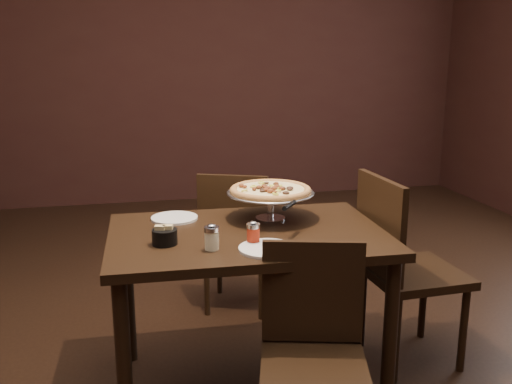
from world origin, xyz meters
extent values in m
cube|color=black|center=(0.00, 3.51, 1.40)|extent=(6.00, 0.02, 2.80)
cube|color=black|center=(-0.02, -0.01, 0.72)|extent=(1.21, 0.83, 0.04)
cylinder|color=black|center=(-0.57, -0.33, 0.35)|extent=(0.06, 0.06, 0.70)
cylinder|color=black|center=(0.50, -0.36, 0.35)|extent=(0.06, 0.06, 0.70)
cylinder|color=black|center=(-0.55, 0.35, 0.35)|extent=(0.06, 0.06, 0.70)
cylinder|color=black|center=(0.52, 0.31, 0.35)|extent=(0.06, 0.06, 0.70)
cylinder|color=silver|center=(0.12, 0.16, 0.75)|extent=(0.14, 0.14, 0.01)
cylinder|color=silver|center=(0.12, 0.16, 0.80)|extent=(0.03, 0.03, 0.11)
cylinder|color=silver|center=(0.12, 0.16, 0.86)|extent=(0.10, 0.10, 0.01)
cylinder|color=#A3A3A8|center=(0.12, 0.16, 0.87)|extent=(0.40, 0.40, 0.01)
torus|color=#A3A3A8|center=(0.12, 0.16, 0.87)|extent=(0.41, 0.41, 0.01)
cylinder|color=brown|center=(0.12, 0.16, 0.88)|extent=(0.37, 0.37, 0.01)
torus|color=brown|center=(0.12, 0.16, 0.88)|extent=(0.38, 0.38, 0.03)
cylinder|color=tan|center=(0.12, 0.16, 0.89)|extent=(0.31, 0.31, 0.01)
cylinder|color=#FAF3C2|center=(-0.21, -0.20, 0.78)|extent=(0.06, 0.06, 0.07)
cylinder|color=silver|center=(-0.21, -0.20, 0.83)|extent=(0.06, 0.06, 0.02)
ellipsoid|color=silver|center=(-0.21, -0.20, 0.84)|extent=(0.03, 0.03, 0.01)
cylinder|color=maroon|center=(-0.03, -0.17, 0.78)|extent=(0.05, 0.05, 0.07)
cylinder|color=silver|center=(-0.03, -0.17, 0.82)|extent=(0.05, 0.05, 0.02)
ellipsoid|color=silver|center=(-0.03, -0.17, 0.83)|extent=(0.03, 0.03, 0.01)
cylinder|color=black|center=(-0.38, -0.09, 0.77)|extent=(0.10, 0.10, 0.06)
cube|color=tan|center=(-0.40, -0.09, 0.79)|extent=(0.05, 0.04, 0.07)
cube|color=tan|center=(-0.37, -0.09, 0.79)|extent=(0.05, 0.04, 0.07)
cube|color=silver|center=(0.19, -0.33, 0.75)|extent=(0.16, 0.16, 0.02)
cylinder|color=white|center=(-0.31, 0.26, 0.75)|extent=(0.22, 0.22, 0.01)
cylinder|color=white|center=(0.01, -0.25, 0.75)|extent=(0.23, 0.23, 0.01)
cone|color=silver|center=(0.14, -0.10, 0.87)|extent=(0.17, 0.17, 0.00)
cylinder|color=black|center=(0.14, -0.10, 0.88)|extent=(0.09, 0.12, 0.02)
cube|color=black|center=(0.11, 0.84, 0.40)|extent=(0.52, 0.52, 0.04)
cube|color=black|center=(0.04, 0.68, 0.64)|extent=(0.38, 0.18, 0.41)
cylinder|color=black|center=(0.32, 0.93, 0.19)|extent=(0.03, 0.03, 0.39)
cylinder|color=black|center=(0.02, 1.05, 0.19)|extent=(0.03, 0.03, 0.39)
cylinder|color=black|center=(0.19, 0.63, 0.19)|extent=(0.03, 0.03, 0.39)
cylinder|color=black|center=(-0.10, 0.76, 0.19)|extent=(0.03, 0.03, 0.39)
cube|color=black|center=(0.10, -0.58, 0.39)|extent=(0.47, 0.47, 0.04)
cube|color=black|center=(0.14, -0.41, 0.62)|extent=(0.38, 0.13, 0.40)
cube|color=black|center=(0.82, 0.05, 0.45)|extent=(0.46, 0.46, 0.04)
cube|color=black|center=(0.62, 0.04, 0.71)|extent=(0.05, 0.44, 0.46)
cylinder|color=black|center=(1.00, -0.12, 0.21)|extent=(0.04, 0.04, 0.43)
cylinder|color=black|center=(0.99, 0.24, 0.21)|extent=(0.04, 0.04, 0.43)
cylinder|color=black|center=(0.65, -0.13, 0.21)|extent=(0.04, 0.04, 0.43)
cylinder|color=black|center=(0.63, 0.22, 0.21)|extent=(0.04, 0.04, 0.43)
camera|label=1|loc=(-0.51, -2.31, 1.50)|focal=40.00mm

